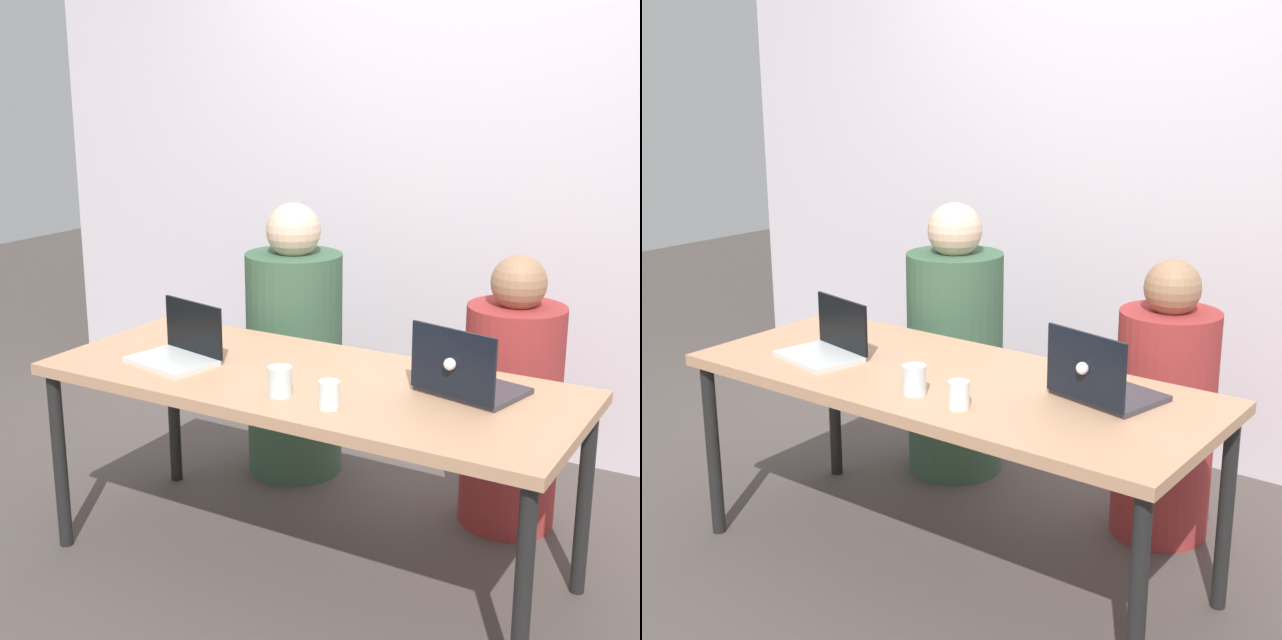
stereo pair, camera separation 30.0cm
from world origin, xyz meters
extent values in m
plane|color=#4A423F|center=(0.00, 0.00, 0.00)|extent=(12.00, 12.00, 0.00)
cube|color=silver|center=(0.00, 1.40, 1.28)|extent=(4.76, 0.10, 2.56)
cube|color=tan|center=(0.00, 0.00, 0.70)|extent=(1.83, 0.75, 0.04)
cylinder|color=black|center=(-0.87, -0.32, 0.34)|extent=(0.05, 0.05, 0.68)
cylinder|color=black|center=(0.87, -0.32, 0.34)|extent=(0.05, 0.05, 0.68)
cylinder|color=black|center=(-0.87, 0.32, 0.34)|extent=(0.05, 0.05, 0.68)
cylinder|color=black|center=(0.87, 0.32, 0.34)|extent=(0.05, 0.05, 0.68)
cylinder|color=#385A41|center=(-0.49, 0.69, 0.49)|extent=(0.50, 0.50, 0.97)
sphere|color=beige|center=(-0.49, 0.69, 1.07)|extent=(0.23, 0.23, 0.23)
cylinder|color=maroon|center=(0.49, 0.69, 0.44)|extent=(0.38, 0.38, 0.87)
sphere|color=#997051|center=(0.49, 0.69, 0.96)|extent=(0.21, 0.21, 0.21)
cube|color=#37343D|center=(0.53, 0.14, 0.73)|extent=(0.35, 0.30, 0.02)
cube|color=black|center=(0.50, 0.02, 0.84)|extent=(0.30, 0.08, 0.22)
sphere|color=white|center=(0.50, 0.01, 0.84)|extent=(0.04, 0.04, 0.04)
cube|color=silver|center=(-0.49, -0.13, 0.73)|extent=(0.33, 0.26, 0.02)
cube|color=black|center=(-0.47, -0.02, 0.83)|extent=(0.29, 0.07, 0.19)
sphere|color=white|center=(-0.46, -0.01, 0.83)|extent=(0.03, 0.03, 0.03)
cylinder|color=silver|center=(0.02, -0.20, 0.76)|extent=(0.08, 0.08, 0.10)
cylinder|color=silver|center=(0.02, -0.20, 0.74)|extent=(0.07, 0.07, 0.05)
cylinder|color=white|center=(0.20, -0.22, 0.76)|extent=(0.07, 0.07, 0.09)
cylinder|color=silver|center=(0.20, -0.22, 0.74)|extent=(0.06, 0.06, 0.05)
camera|label=1|loc=(1.46, -2.43, 1.70)|focal=50.00mm
camera|label=2|loc=(1.71, -2.26, 1.70)|focal=50.00mm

